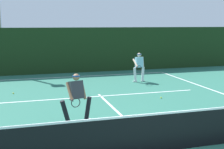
{
  "coord_description": "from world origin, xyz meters",
  "views": [
    {
      "loc": [
        -3.13,
        -6.44,
        3.16
      ],
      "look_at": [
        0.43,
        5.73,
        1.0
      ],
      "focal_mm": 48.22,
      "sensor_mm": 36.0,
      "label": 1
    }
  ],
  "objects_px": {
    "player_far": "(139,66)",
    "tennis_ball_extra": "(13,93)",
    "player_near": "(77,96)",
    "tennis_ball": "(161,98)"
  },
  "relations": [
    {
      "from": "player_far",
      "to": "tennis_ball_extra",
      "type": "distance_m",
      "value": 6.67
    },
    {
      "from": "player_near",
      "to": "tennis_ball",
      "type": "relative_size",
      "value": 24.46
    },
    {
      "from": "tennis_ball",
      "to": "player_far",
      "type": "bearing_deg",
      "value": 83.29
    },
    {
      "from": "player_near",
      "to": "tennis_ball_extra",
      "type": "distance_m",
      "value": 5.34
    },
    {
      "from": "tennis_ball_extra",
      "to": "player_near",
      "type": "bearing_deg",
      "value": -66.6
    },
    {
      "from": "player_far",
      "to": "player_near",
      "type": "bearing_deg",
      "value": 48.52
    },
    {
      "from": "player_far",
      "to": "tennis_ball_extra",
      "type": "bearing_deg",
      "value": 4.81
    },
    {
      "from": "player_far",
      "to": "tennis_ball_extra",
      "type": "relative_size",
      "value": 24.11
    },
    {
      "from": "player_near",
      "to": "tennis_ball",
      "type": "bearing_deg",
      "value": -165.09
    },
    {
      "from": "player_far",
      "to": "tennis_ball",
      "type": "bearing_deg",
      "value": 78.62
    }
  ]
}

